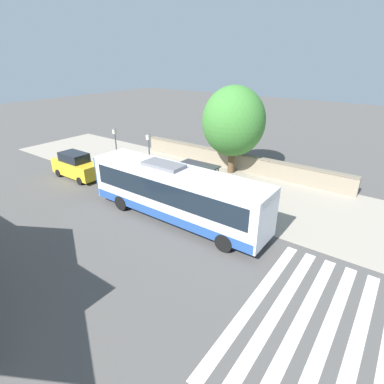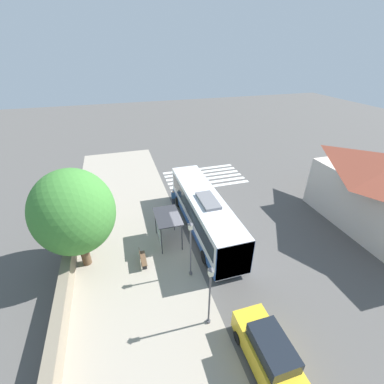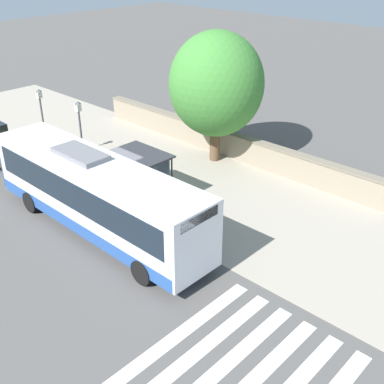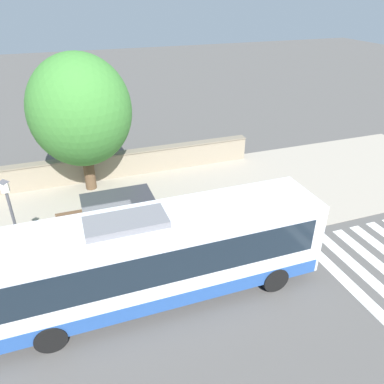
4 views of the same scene
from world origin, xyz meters
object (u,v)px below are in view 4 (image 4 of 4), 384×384
bus (155,256)px  bus_shelter (118,206)px  pedestrian (249,228)px  bench (74,220)px  shade_tree (80,111)px  street_lamp_near (15,224)px

bus → bus_shelter: bus is taller
pedestrian → bench: size_ratio=1.03×
bus_shelter → bench: size_ratio=1.82×
shade_tree → pedestrian: bearing=37.0°
street_lamp_near → shade_tree: (-6.78, 3.08, 1.83)m
shade_tree → bus: bearing=8.1°
pedestrian → street_lamp_near: size_ratio=0.37×
bus_shelter → bench: bus_shelter is taller
pedestrian → shade_tree: shade_tree is taller
bus → pedestrian: size_ratio=7.39×
bus_shelter → street_lamp_near: bearing=-77.0°
bench → shade_tree: shade_tree is taller
bus → bench: (-5.43, -2.47, -1.33)m
bus_shelter → shade_tree: shade_tree is taller
bus_shelter → street_lamp_near: 3.85m
pedestrian → street_lamp_near: 9.06m
pedestrian → shade_tree: bearing=-143.0°
street_lamp_near → bench: bearing=147.1°
bus → bus_shelter: size_ratio=4.18×
bench → shade_tree: bearing=163.1°
bench → bus_shelter: bearing=40.1°
bus_shelter → street_lamp_near: size_ratio=0.65×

